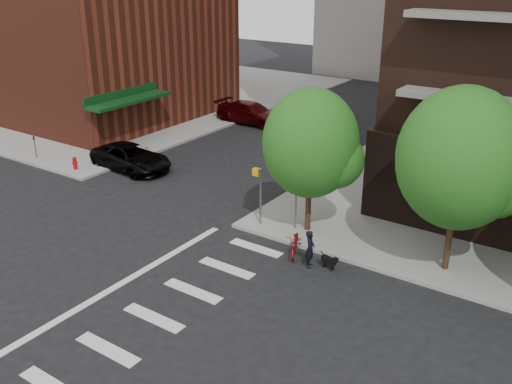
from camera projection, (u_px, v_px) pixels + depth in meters
ground at (93, 290)px, 20.48m from camera, size 120.00×120.00×0.00m
sidewalk_nw at (114, 91)px, 51.22m from camera, size 31.00×33.00×0.15m
crosswalk at (137, 310)px, 19.32m from camera, size 3.85×13.00×0.01m
tree_a at (311, 143)px, 23.34m from camera, size 4.00×4.00×5.90m
tree_b at (460, 159)px, 20.00m from camera, size 4.50×4.50×6.65m
pedestrian_signal at (268, 189)px, 24.61m from camera, size 2.18×0.67×2.60m
fire_hydrant at (75, 162)px, 31.72m from camera, size 0.24×0.24×0.73m
parking_meter at (35, 145)px, 33.40m from camera, size 0.10×0.08×1.32m
parked_car_black at (131, 157)px, 32.05m from camera, size 2.71×5.23×1.41m
parked_car_maroon at (251, 113)px, 41.01m from camera, size 2.16×5.32×1.54m
parked_car_silver at (316, 104)px, 43.80m from camera, size 1.89×4.66×1.51m
scooter at (295, 243)px, 22.86m from camera, size 1.35×1.95×0.97m
dog_walker at (310, 249)px, 21.78m from camera, size 0.65×0.55×1.53m
dog at (330, 260)px, 21.74m from camera, size 0.73×0.31×0.61m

